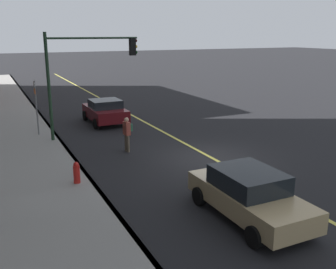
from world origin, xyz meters
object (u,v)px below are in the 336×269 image
object	(u,v)px
pedestrian_with_backpack	(127,132)
traffic_light_mast	(86,66)
fire_hydrant	(77,175)
car_maroon	(105,111)
car_tan	(249,194)
street_sign_post	(36,104)

from	to	relation	value
pedestrian_with_backpack	traffic_light_mast	bearing A→B (deg)	19.00
traffic_light_mast	fire_hydrant	bearing A→B (deg)	161.77
car_maroon	traffic_light_mast	size ratio (longest dim) A/B	0.71
car_tan	pedestrian_with_backpack	world-z (taller)	pedestrian_with_backpack
street_sign_post	car_maroon	bearing A→B (deg)	-67.99
car_tan	pedestrian_with_backpack	bearing A→B (deg)	7.23
car_maroon	street_sign_post	bearing A→B (deg)	112.01
car_maroon	street_sign_post	xyz separation A→B (m)	(-1.69, 4.19, 1.02)
car_maroon	pedestrian_with_backpack	world-z (taller)	pedestrian_with_backpack
car_tan	car_maroon	world-z (taller)	car_tan
street_sign_post	traffic_light_mast	bearing A→B (deg)	-121.11
car_tan	pedestrian_with_backpack	xyz separation A→B (m)	(7.87, 1.00, 0.19)
fire_hydrant	car_tan	bearing A→B (deg)	-138.41
car_tan	fire_hydrant	distance (m)	6.19
traffic_light_mast	street_sign_post	bearing A→B (deg)	58.89
pedestrian_with_backpack	fire_hydrant	distance (m)	4.52
pedestrian_with_backpack	car_maroon	bearing A→B (deg)	-7.18
car_maroon	traffic_light_mast	xyz separation A→B (m)	(-3.12, 1.82, 3.04)
car_tan	street_sign_post	world-z (taller)	street_sign_post
car_maroon	street_sign_post	size ratio (longest dim) A/B	1.27
pedestrian_with_backpack	fire_hydrant	size ratio (longest dim) A/B	1.74
pedestrian_with_backpack	traffic_light_mast	distance (m)	4.28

